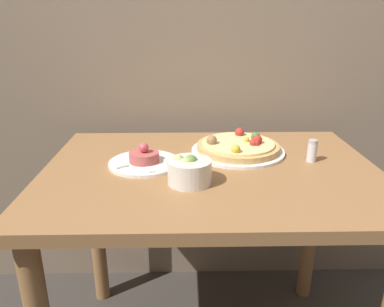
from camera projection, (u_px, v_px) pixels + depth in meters
dining_table at (210, 203)px, 1.19m from camera, size 1.03×0.74×0.75m
pizza_plate at (238, 147)px, 1.27m from camera, size 0.32×0.32×0.06m
tartare_plate at (144, 160)px, 1.17m from camera, size 0.22×0.22×0.07m
small_bowl at (189, 170)px, 1.03m from camera, size 0.12×0.12×0.08m
salt_shaker at (312, 151)px, 1.19m from camera, size 0.03×0.03×0.07m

